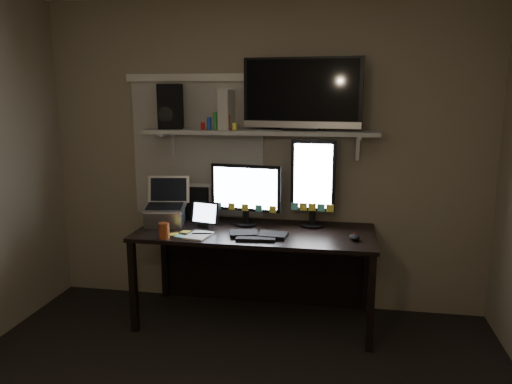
% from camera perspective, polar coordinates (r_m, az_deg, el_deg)
% --- Properties ---
extents(back_wall, '(3.60, 0.00, 3.60)m').
position_cam_1_polar(back_wall, '(4.06, 0.85, 4.06)').
color(back_wall, gray).
rests_on(back_wall, floor).
extents(window_blinds, '(1.10, 0.02, 1.10)m').
position_cam_1_polar(window_blinds, '(4.17, -6.70, 4.86)').
color(window_blinds, '#B8B2A5').
rests_on(window_blinds, back_wall).
extents(desk, '(1.80, 0.75, 0.73)m').
position_cam_1_polar(desk, '(3.97, 0.23, -6.42)').
color(desk, black).
rests_on(desk, floor).
extents(wall_shelf, '(1.80, 0.35, 0.03)m').
position_cam_1_polar(wall_shelf, '(3.87, 0.44, 6.89)').
color(wall_shelf, '#A7A7A3').
rests_on(wall_shelf, back_wall).
extents(monitor_landscape, '(0.57, 0.13, 0.49)m').
position_cam_1_polar(monitor_landscape, '(3.91, -1.18, -0.29)').
color(monitor_landscape, black).
rests_on(monitor_landscape, desk).
extents(monitor_portrait, '(0.35, 0.08, 0.69)m').
position_cam_1_polar(monitor_portrait, '(3.89, 6.53, 1.05)').
color(monitor_portrait, black).
rests_on(monitor_portrait, desk).
extents(keyboard, '(0.44, 0.20, 0.03)m').
position_cam_1_polar(keyboard, '(3.66, 0.25, -4.87)').
color(keyboard, black).
rests_on(keyboard, desk).
extents(mouse, '(0.09, 0.12, 0.04)m').
position_cam_1_polar(mouse, '(3.64, 11.17, -5.08)').
color(mouse, black).
rests_on(mouse, desk).
extents(notepad, '(0.19, 0.24, 0.01)m').
position_cam_1_polar(notepad, '(3.69, -6.61, -4.95)').
color(notepad, silver).
rests_on(notepad, desk).
extents(tablet, '(0.25, 0.15, 0.20)m').
position_cam_1_polar(tablet, '(3.91, -5.82, -2.53)').
color(tablet, black).
rests_on(tablet, desk).
extents(file_sorter, '(0.23, 0.11, 0.29)m').
position_cam_1_polar(file_sorter, '(4.15, -6.94, -1.10)').
color(file_sorter, black).
rests_on(file_sorter, desk).
extents(laptop, '(0.37, 0.32, 0.37)m').
position_cam_1_polar(laptop, '(3.98, -10.43, -1.20)').
color(laptop, '#B9B9BE').
rests_on(laptop, desk).
extents(cup, '(0.10, 0.10, 0.11)m').
position_cam_1_polar(cup, '(3.66, -10.47, -4.37)').
color(cup, brown).
rests_on(cup, desk).
extents(sticky_notes, '(0.30, 0.24, 0.00)m').
position_cam_1_polar(sticky_notes, '(3.78, -7.57, -4.61)').
color(sticky_notes, yellow).
rests_on(sticky_notes, desk).
extents(tv, '(0.91, 0.26, 0.54)m').
position_cam_1_polar(tv, '(3.82, 5.29, 11.06)').
color(tv, black).
rests_on(tv, wall_shelf).
extents(game_console, '(0.08, 0.26, 0.30)m').
position_cam_1_polar(game_console, '(3.93, -3.39, 9.38)').
color(game_console, beige).
rests_on(game_console, wall_shelf).
extents(speaker, '(0.24, 0.27, 0.35)m').
position_cam_1_polar(speaker, '(4.07, -9.74, 9.62)').
color(speaker, black).
rests_on(speaker, wall_shelf).
extents(bottles, '(0.21, 0.08, 0.13)m').
position_cam_1_polar(bottles, '(3.85, -4.30, 8.03)').
color(bottles, '#A50F0C').
rests_on(bottles, wall_shelf).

